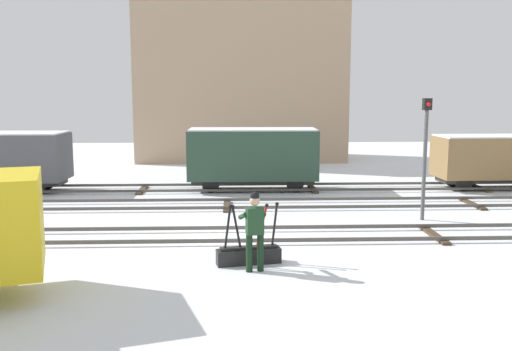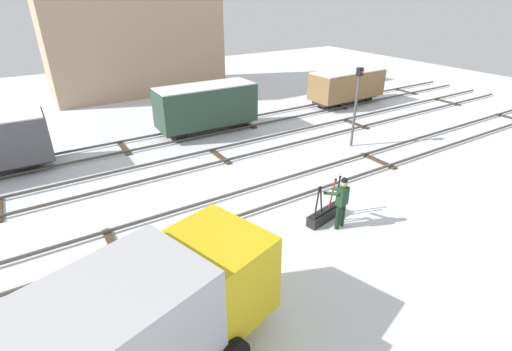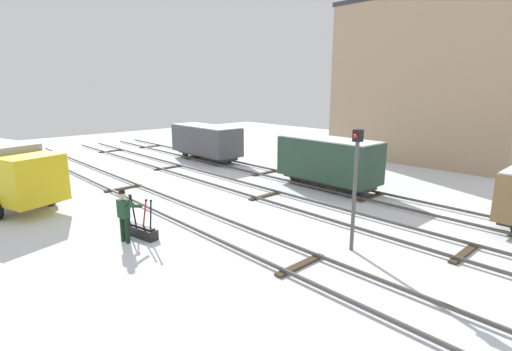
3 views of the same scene
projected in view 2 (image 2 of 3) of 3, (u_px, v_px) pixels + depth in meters
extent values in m
plane|color=silver|center=(272.00, 196.00, 14.22)|extent=(60.00, 60.00, 0.00)
cube|color=#4C4742|center=(283.00, 201.00, 13.62)|extent=(44.00, 0.07, 0.10)
cube|color=#4C4742|center=(261.00, 185.00, 14.71)|extent=(44.00, 0.07, 0.10)
cube|color=#423323|center=(113.00, 245.00, 11.41)|extent=(0.24, 1.94, 0.08)
cube|color=#423323|center=(378.00, 161.00, 17.00)|extent=(0.24, 1.94, 0.08)
cube|color=#423323|center=(512.00, 118.00, 22.59)|extent=(0.24, 1.94, 0.08)
cube|color=#4C4742|center=(227.00, 160.00, 16.87)|extent=(44.00, 0.07, 0.10)
cube|color=#4C4742|center=(213.00, 149.00, 17.96)|extent=(44.00, 0.07, 0.10)
cube|color=#423323|center=(220.00, 156.00, 17.46)|extent=(0.24, 1.94, 0.08)
cube|color=#423323|center=(355.00, 124.00, 21.65)|extent=(0.24, 1.94, 0.08)
cube|color=#423323|center=(447.00, 102.00, 25.85)|extent=(0.24, 1.94, 0.08)
cube|color=#4C4742|center=(196.00, 137.00, 19.46)|extent=(44.00, 0.07, 0.10)
cube|color=#4C4742|center=(185.00, 129.00, 20.55)|extent=(44.00, 0.07, 0.10)
cube|color=#423323|center=(124.00, 148.00, 18.37)|extent=(0.24, 1.94, 0.08)
cube|color=#423323|center=(247.00, 123.00, 21.72)|extent=(0.24, 1.94, 0.08)
cube|color=#423323|center=(337.00, 105.00, 25.08)|extent=(0.24, 1.94, 0.08)
cube|color=#423323|center=(405.00, 92.00, 28.43)|extent=(0.24, 1.94, 0.08)
cube|color=black|center=(325.00, 215.00, 12.66)|extent=(1.56, 0.65, 0.36)
cube|color=black|center=(325.00, 210.00, 12.57)|extent=(1.38, 0.46, 0.06)
cylinder|color=black|center=(317.00, 203.00, 12.04)|extent=(0.20, 0.09, 1.05)
sphere|color=black|center=(319.00, 188.00, 11.85)|extent=(0.09, 0.09, 0.09)
cylinder|color=black|center=(321.00, 200.00, 12.17)|extent=(0.25, 0.10, 1.04)
sphere|color=black|center=(321.00, 187.00, 11.88)|extent=(0.09, 0.09, 0.09)
cylinder|color=red|center=(332.00, 194.00, 12.54)|extent=(0.31, 0.11, 1.03)
sphere|color=black|center=(336.00, 180.00, 12.39)|extent=(0.09, 0.09, 0.09)
cylinder|color=black|center=(338.00, 191.00, 12.73)|extent=(0.18, 0.09, 1.05)
sphere|color=black|center=(340.00, 177.00, 12.53)|extent=(0.09, 0.09, 0.09)
cylinder|color=black|center=(338.00, 217.00, 12.09)|extent=(0.15, 0.15, 0.86)
cylinder|color=black|center=(343.00, 214.00, 12.25)|extent=(0.15, 0.15, 0.86)
cube|color=#1E3D23|center=(343.00, 196.00, 11.84)|extent=(0.42, 0.31, 0.61)
sphere|color=tan|center=(344.00, 183.00, 11.63)|extent=(0.23, 0.23, 0.23)
sphere|color=black|center=(344.00, 181.00, 11.59)|extent=(0.21, 0.21, 0.21)
cylinder|color=#1E3D23|center=(332.00, 194.00, 11.86)|extent=(0.22, 0.59, 0.28)
cylinder|color=#1E3D23|center=(339.00, 189.00, 12.12)|extent=(0.22, 0.59, 0.26)
cube|color=gold|center=(216.00, 274.00, 8.11)|extent=(2.43, 2.56, 1.90)
cube|color=black|center=(244.00, 243.00, 8.57)|extent=(0.56, 1.72, 0.76)
cylinder|color=black|center=(162.00, 304.00, 8.74)|extent=(0.93, 0.50, 0.90)
cylinder|color=#4C4C4C|center=(355.00, 112.00, 17.96)|extent=(0.12, 0.12, 3.47)
cube|color=black|center=(360.00, 72.00, 17.10)|extent=(0.24, 0.24, 0.36)
sphere|color=red|center=(362.00, 72.00, 17.01)|extent=(0.14, 0.14, 0.14)
cube|color=tan|center=(131.00, 16.00, 26.51)|extent=(12.08, 5.18, 10.62)
cube|color=#2D2B28|center=(207.00, 125.00, 20.37)|extent=(5.00, 1.28, 0.20)
cube|color=#284233|center=(206.00, 105.00, 19.88)|extent=(5.27, 2.07, 1.99)
cube|color=silver|center=(205.00, 86.00, 19.42)|extent=(5.17, 1.99, 0.06)
cylinder|color=black|center=(181.00, 134.00, 19.19)|extent=(0.70, 0.11, 0.70)
cylinder|color=black|center=(174.00, 128.00, 20.02)|extent=(0.70, 0.11, 0.70)
cylinder|color=black|center=(240.00, 123.00, 20.76)|extent=(0.70, 0.11, 0.70)
cylinder|color=black|center=(230.00, 118.00, 21.60)|extent=(0.70, 0.11, 0.70)
cylinder|color=black|center=(30.00, 165.00, 15.86)|extent=(0.70, 0.11, 0.70)
cylinder|color=black|center=(28.00, 156.00, 16.72)|extent=(0.70, 0.11, 0.70)
cube|color=#2D2B28|center=(345.00, 98.00, 25.27)|extent=(4.96, 1.32, 0.20)
cube|color=olive|center=(347.00, 85.00, 24.85)|extent=(5.24, 2.12, 1.68)
cube|color=white|center=(348.00, 71.00, 24.46)|extent=(5.14, 2.03, 0.06)
cylinder|color=black|center=(333.00, 105.00, 24.05)|extent=(0.70, 0.12, 0.70)
cylinder|color=black|center=(321.00, 101.00, 24.87)|extent=(0.70, 0.12, 0.70)
cylinder|color=black|center=(369.00, 97.00, 25.73)|extent=(0.70, 0.12, 0.70)
cylinder|color=black|center=(357.00, 94.00, 26.54)|extent=(0.70, 0.12, 0.70)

